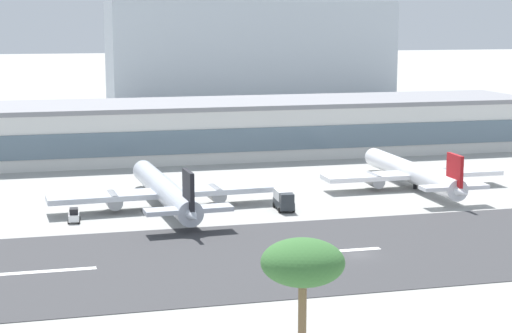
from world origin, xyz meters
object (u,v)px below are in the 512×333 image
at_px(service_baggage_tug_0, 74,216).
at_px(palm_tree_1, 303,265).
at_px(airliner_red_tail_gate_1, 415,174).
at_px(airliner_black_tail_gate_0, 166,192).
at_px(distant_hotel_block, 249,51).
at_px(terminal_building, 227,128).
at_px(service_box_truck_1, 284,199).

bearing_deg(service_baggage_tug_0, palm_tree_1, 15.04).
xyz_separation_m(airliner_red_tail_gate_1, palm_tree_1, (-48.62, -85.29, 10.00)).
bearing_deg(airliner_black_tail_gate_0, distant_hotel_block, -21.12).
height_order(service_baggage_tug_0, palm_tree_1, palm_tree_1).
height_order(distant_hotel_block, airliner_red_tail_gate_1, distant_hotel_block).
xyz_separation_m(terminal_building, airliner_red_tail_gate_1, (24.72, -49.45, -3.41)).
bearing_deg(service_box_truck_1, airliner_red_tail_gate_1, 114.81).
relative_size(terminal_building, airliner_red_tail_gate_1, 3.43).
height_order(airliner_red_tail_gate_1, service_baggage_tug_0, airliner_red_tail_gate_1).
relative_size(service_baggage_tug_0, service_box_truck_1, 0.54).
height_order(airliner_black_tail_gate_0, service_baggage_tug_0, airliner_black_tail_gate_0).
bearing_deg(palm_tree_1, airliner_red_tail_gate_1, 60.31).
distance_m(airliner_red_tail_gate_1, service_baggage_tug_0, 63.79).
bearing_deg(airliner_red_tail_gate_1, palm_tree_1, 150.14).
relative_size(airliner_red_tail_gate_1, service_box_truck_1, 6.93).
bearing_deg(palm_tree_1, distant_hotel_block, 76.93).
relative_size(distant_hotel_block, airliner_red_tail_gate_1, 2.56).
xyz_separation_m(distant_hotel_block, service_box_truck_1, (-42.56, -195.40, -17.11)).
bearing_deg(terminal_building, service_box_truck_1, -93.68).
height_order(terminal_building, airliner_red_tail_gate_1, terminal_building).
distance_m(airliner_black_tail_gate_0, airliner_red_tail_gate_1, 47.82).
height_order(terminal_building, palm_tree_1, palm_tree_1).
bearing_deg(distant_hotel_block, airliner_black_tail_gate_0, -107.87).
xyz_separation_m(airliner_black_tail_gate_0, service_box_truck_1, (18.78, -5.16, -1.16)).
bearing_deg(distant_hotel_block, palm_tree_1, -103.07).
height_order(distant_hotel_block, service_baggage_tug_0, distant_hotel_block).
bearing_deg(service_baggage_tug_0, service_box_truck_1, 94.63).
distance_m(terminal_building, airliner_red_tail_gate_1, 55.39).
bearing_deg(terminal_building, airliner_black_tail_gate_0, -112.18).
relative_size(terminal_building, service_baggage_tug_0, 44.02).
distance_m(service_baggage_tug_0, palm_tree_1, 75.94).
xyz_separation_m(distant_hotel_block, airliner_black_tail_gate_0, (-61.34, -190.24, -15.94)).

